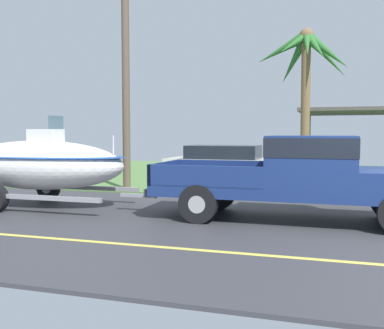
{
  "coord_description": "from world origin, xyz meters",
  "views": [
    {
      "loc": [
        -0.88,
        -8.51,
        1.85
      ],
      "look_at": [
        -4.2,
        2.2,
        1.06
      ],
      "focal_mm": 42.08,
      "sensor_mm": 36.0,
      "label": 1
    }
  ],
  "objects_px": {
    "boat_on_trailer": "(38,164)",
    "carport_awning": "(375,113)",
    "pickup_truck_towing": "(310,173)",
    "utility_pole": "(126,57)",
    "palm_tree_mid": "(306,63)",
    "parked_sedan_near": "(228,164)"
  },
  "relations": [
    {
      "from": "utility_pole",
      "to": "palm_tree_mid",
      "type": "bearing_deg",
      "value": 37.2
    },
    {
      "from": "pickup_truck_towing",
      "to": "boat_on_trailer",
      "type": "bearing_deg",
      "value": -180.0
    },
    {
      "from": "pickup_truck_towing",
      "to": "parked_sedan_near",
      "type": "relative_size",
      "value": 1.26
    },
    {
      "from": "pickup_truck_towing",
      "to": "palm_tree_mid",
      "type": "height_order",
      "value": "palm_tree_mid"
    },
    {
      "from": "pickup_truck_towing",
      "to": "boat_on_trailer",
      "type": "relative_size",
      "value": 1.03
    },
    {
      "from": "pickup_truck_towing",
      "to": "utility_pole",
      "type": "bearing_deg",
      "value": 150.07
    },
    {
      "from": "palm_tree_mid",
      "to": "boat_on_trailer",
      "type": "bearing_deg",
      "value": -129.93
    },
    {
      "from": "pickup_truck_towing",
      "to": "utility_pole",
      "type": "height_order",
      "value": "utility_pole"
    },
    {
      "from": "boat_on_trailer",
      "to": "utility_pole",
      "type": "height_order",
      "value": "utility_pole"
    },
    {
      "from": "parked_sedan_near",
      "to": "utility_pole",
      "type": "xyz_separation_m",
      "value": [
        -2.47,
        -3.69,
        3.53
      ]
    },
    {
      "from": "pickup_truck_towing",
      "to": "carport_awning",
      "type": "distance_m",
      "value": 11.7
    },
    {
      "from": "parked_sedan_near",
      "to": "carport_awning",
      "type": "xyz_separation_m",
      "value": [
        5.53,
        4.35,
        2.05
      ]
    },
    {
      "from": "carport_awning",
      "to": "palm_tree_mid",
      "type": "relative_size",
      "value": 1.11
    },
    {
      "from": "boat_on_trailer",
      "to": "utility_pole",
      "type": "relative_size",
      "value": 0.72
    },
    {
      "from": "palm_tree_mid",
      "to": "utility_pole",
      "type": "relative_size",
      "value": 0.69
    },
    {
      "from": "carport_awning",
      "to": "utility_pole",
      "type": "bearing_deg",
      "value": -134.87
    },
    {
      "from": "boat_on_trailer",
      "to": "utility_pole",
      "type": "distance_m",
      "value": 4.66
    },
    {
      "from": "boat_on_trailer",
      "to": "carport_awning",
      "type": "xyz_separation_m",
      "value": [
        8.87,
        11.36,
        1.66
      ]
    },
    {
      "from": "parked_sedan_near",
      "to": "palm_tree_mid",
      "type": "height_order",
      "value": "palm_tree_mid"
    },
    {
      "from": "carport_awning",
      "to": "utility_pole",
      "type": "distance_m",
      "value": 11.43
    },
    {
      "from": "boat_on_trailer",
      "to": "palm_tree_mid",
      "type": "relative_size",
      "value": 1.04
    },
    {
      "from": "parked_sedan_near",
      "to": "carport_awning",
      "type": "bearing_deg",
      "value": 38.2
    }
  ]
}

